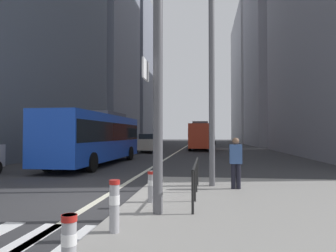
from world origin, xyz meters
name	(u,v)px	position (x,y,z in m)	size (l,w,h in m)	color
ground_plane	(173,154)	(0.00, 20.00, 0.00)	(160.00, 160.00, 0.00)	#303033
median_island	(309,212)	(5.50, -1.00, 0.07)	(9.00, 10.00, 0.15)	gray
lane_centre_line	(182,149)	(0.00, 30.00, 0.01)	(0.20, 80.00, 0.01)	beige
office_tower_left_mid	(90,2)	(-16.00, 39.24, 23.90)	(13.45, 16.40, 47.80)	slate
office_tower_left_far	(128,76)	(-16.00, 64.46, 16.37)	(12.93, 25.90, 32.74)	slate
office_tower_right_mid	(289,25)	(17.00, 44.20, 20.31)	(12.93, 17.48, 40.61)	gray
office_tower_right_far	(262,79)	(17.00, 68.57, 15.52)	(13.21, 25.86, 31.03)	#9E9EA3
city_bus_blue_oncoming	(96,135)	(-3.77, 9.87, 1.84)	(2.84, 11.33, 3.40)	blue
city_bus_red_receding	(201,135)	(2.47, 29.74, 1.84)	(2.78, 10.89, 3.40)	red
car_oncoming_mid	(148,143)	(-3.04, 23.03, 0.99)	(2.17, 4.66, 1.94)	#B2A899
car_receding_near	(207,139)	(3.36, 48.36, 0.99)	(2.15, 4.09, 1.94)	maroon
car_receding_far	(210,139)	(3.87, 49.63, 0.99)	(2.22, 4.49, 1.94)	silver
traffic_signal_gantry	(65,40)	(-0.19, -1.84, 4.13)	(6.57, 0.65, 6.00)	#515156
street_lamp_post	(212,37)	(3.30, 1.99, 5.28)	(5.50, 0.32, 8.00)	#56565B
bollard_front	(69,243)	(1.42, -5.00, 0.59)	(0.20, 0.20, 0.78)	#99999E
bollard_left	(114,203)	(1.45, -3.22, 0.67)	(0.20, 0.20, 0.94)	#99999E
bollard_right	(151,185)	(1.67, -0.73, 0.60)	(0.20, 0.20, 0.81)	#99999E
pedestrian_railing	(196,171)	(2.80, 0.13, 0.86)	(0.06, 3.91, 0.98)	black
pedestrian_waiting	(236,160)	(4.06, 1.51, 1.07)	(0.39, 0.26, 1.66)	black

